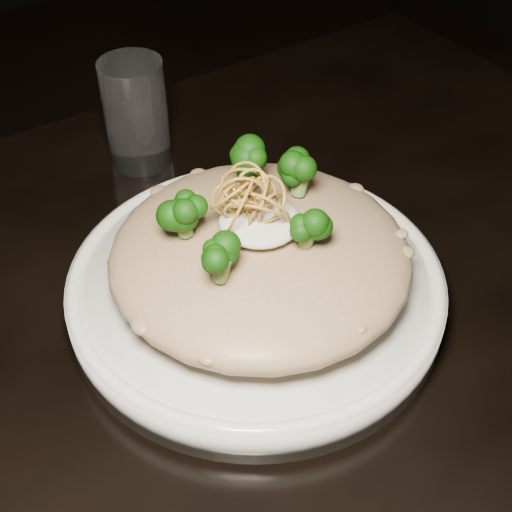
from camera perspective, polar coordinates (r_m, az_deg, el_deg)
The scene contains 7 objects.
table at distance 0.66m, azimuth -1.95°, elevation -11.54°, with size 1.10×0.80×0.75m.
plate at distance 0.61m, azimuth -0.00°, elevation -2.66°, with size 0.32×0.32×0.03m, color white.
risotto at distance 0.58m, azimuth 0.33°, elevation 0.13°, with size 0.25×0.25×0.05m, color brown.
broccoli at distance 0.54m, azimuth -0.15°, elevation 4.15°, with size 0.15×0.15×0.05m, color black, non-canonical shape.
cheese at distance 0.55m, azimuth 0.30°, elevation 2.82°, with size 0.06×0.06×0.02m, color silver.
shallots at distance 0.54m, azimuth -0.50°, elevation 5.63°, with size 0.07×0.07×0.04m, color brown, non-canonical shape.
drinking_glass at distance 0.77m, azimuth -9.58°, elevation 11.17°, with size 0.07×0.07×0.12m, color white.
Camera 1 is at (-0.20, -0.33, 1.20)m, focal length 50.00 mm.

